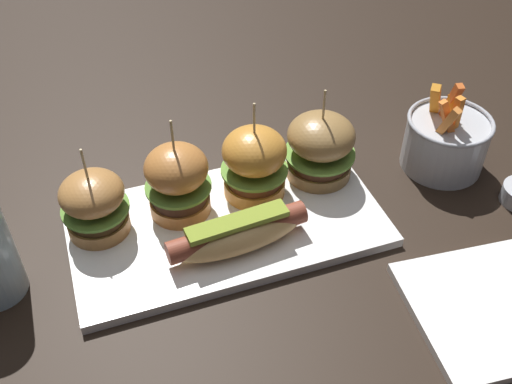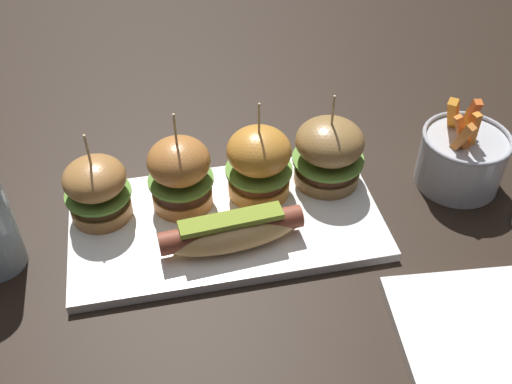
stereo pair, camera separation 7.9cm
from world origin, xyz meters
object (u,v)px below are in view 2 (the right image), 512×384
(slider_center_left, at_px, (180,173))
(platter_main, at_px, (226,222))
(slider_far_right, at_px, (329,152))
(fries_bucket, at_px, (461,158))
(slider_center_right, at_px, (259,163))
(slider_far_left, at_px, (97,189))
(hot_dog, at_px, (232,231))
(side_plate, at_px, (477,335))

(slider_center_left, bearing_deg, platter_main, -38.66)
(slider_far_right, distance_m, fries_bucket, 0.19)
(platter_main, distance_m, slider_far_right, 0.17)
(slider_center_right, xyz_separation_m, fries_bucket, (0.29, -0.02, -0.02))
(platter_main, distance_m, fries_bucket, 0.35)
(slider_far_left, relative_size, slider_center_right, 0.90)
(platter_main, relative_size, hot_dog, 2.23)
(hot_dog, xyz_separation_m, side_plate, (0.25, -0.19, -0.03))
(slider_center_left, distance_m, fries_bucket, 0.40)
(slider_far_right, bearing_deg, slider_far_left, -178.54)
(slider_center_left, relative_size, side_plate, 0.83)
(side_plate, bearing_deg, slider_center_left, 137.41)
(slider_far_left, distance_m, fries_bucket, 0.51)
(platter_main, relative_size, slider_far_right, 2.93)
(hot_dog, distance_m, slider_center_left, 0.11)
(platter_main, height_order, fries_bucket, fries_bucket)
(slider_center_left, distance_m, slider_center_right, 0.11)
(slider_far_right, bearing_deg, platter_main, -162.07)
(hot_dog, height_order, slider_center_left, slider_center_left)
(platter_main, bearing_deg, slider_center_left, 141.34)
(slider_far_left, height_order, fries_bucket, slider_far_left)
(slider_far_left, bearing_deg, platter_main, -14.57)
(slider_far_right, height_order, fries_bucket, slider_far_right)
(slider_far_right, height_order, side_plate, slider_far_right)
(platter_main, xyz_separation_m, hot_dog, (0.00, -0.05, 0.03))
(platter_main, relative_size, slider_far_left, 3.12)
(slider_far_left, relative_size, side_plate, 0.74)
(side_plate, bearing_deg, slider_center_right, 124.91)
(slider_center_right, bearing_deg, hot_dog, -120.21)
(slider_center_left, bearing_deg, hot_dog, -59.28)
(hot_dog, bearing_deg, side_plate, -37.01)
(slider_center_left, height_order, side_plate, slider_center_left)
(platter_main, relative_size, fries_bucket, 2.99)
(slider_center_right, height_order, slider_far_right, slider_center_right)
(platter_main, height_order, slider_center_left, slider_center_left)
(hot_dog, bearing_deg, slider_far_left, 151.03)
(hot_dog, bearing_deg, slider_center_right, 59.79)
(slider_center_left, xyz_separation_m, side_plate, (0.30, -0.28, -0.06))
(fries_bucket, bearing_deg, slider_center_right, 175.77)
(slider_far_left, xyz_separation_m, fries_bucket, (0.51, -0.02, -0.01))
(slider_center_right, bearing_deg, slider_center_left, -179.24)
(slider_center_right, bearing_deg, slider_far_right, 3.82)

